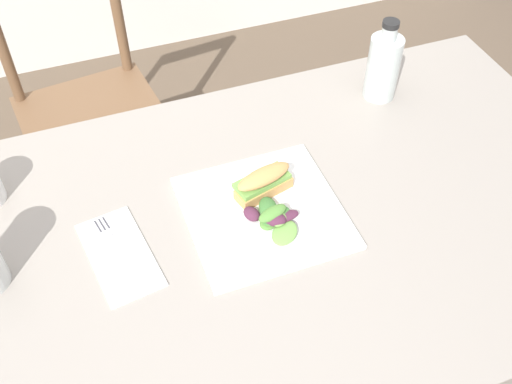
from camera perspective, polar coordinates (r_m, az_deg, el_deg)
dining_table at (r=1.21m, az=0.29°, el=-6.84°), size 1.43×0.82×0.74m
chair_wooden_far at (r=1.89m, az=-15.40°, el=7.54°), size 0.45×0.45×0.87m
plate_lunch at (r=1.14m, az=0.70°, el=-1.90°), size 0.28×0.28×0.01m
sandwich_half_front at (r=1.14m, az=0.70°, el=0.96°), size 0.12×0.08×0.06m
salad_mixed_greens at (r=1.10m, az=1.61°, el=-2.38°), size 0.10×0.13×0.04m
napkin_folded at (r=1.10m, az=-12.64°, el=-5.74°), size 0.13×0.21×0.00m
fork_on_napkin at (r=1.11m, az=-13.03°, el=-5.02°), size 0.06×0.18×0.00m
bottle_cold_brew at (r=1.39m, az=11.76°, el=11.15°), size 0.07×0.07×0.19m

